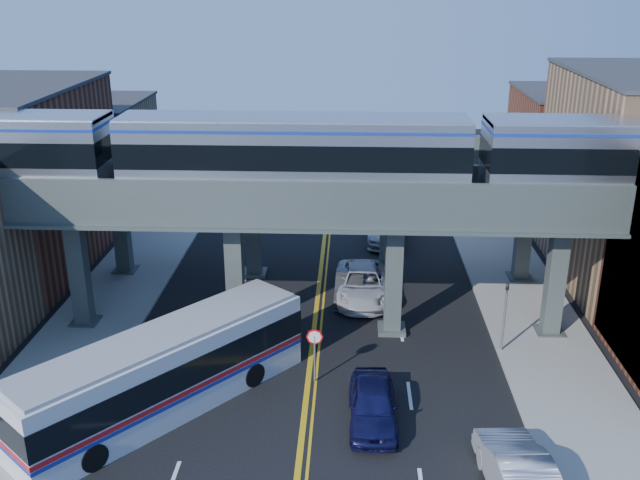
% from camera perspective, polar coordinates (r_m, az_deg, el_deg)
% --- Properties ---
extents(ground, '(120.00, 120.00, 0.00)m').
position_cam_1_polar(ground, '(30.30, -1.31, -14.18)').
color(ground, black).
rests_on(ground, ground).
extents(sidewalk_west, '(5.00, 70.00, 0.16)m').
position_cam_1_polar(sidewalk_west, '(41.06, -16.63, -5.14)').
color(sidewalk_west, gray).
rests_on(sidewalk_west, ground).
extents(sidewalk_east, '(5.00, 70.00, 0.16)m').
position_cam_1_polar(sidewalk_east, '(40.04, 16.43, -5.79)').
color(sidewalk_east, gray).
rests_on(sidewalk_east, ground).
extents(building_west_b, '(8.00, 14.00, 11.00)m').
position_cam_1_polar(building_west_b, '(47.11, -23.10, 4.39)').
color(building_west_b, brown).
rests_on(building_west_b, ground).
extents(building_west_c, '(8.00, 10.00, 8.00)m').
position_cam_1_polar(building_west_c, '(59.06, -17.70, 6.55)').
color(building_west_c, '#A27754').
rests_on(building_west_c, ground).
extents(building_east_b, '(8.00, 14.00, 12.00)m').
position_cam_1_polar(building_east_b, '(45.55, 24.08, 4.39)').
color(building_east_b, '#A27754').
rests_on(building_east_b, ground).
extents(building_east_c, '(8.00, 10.00, 9.00)m').
position_cam_1_polar(building_east_c, '(57.81, 19.45, 6.58)').
color(building_east_c, brown).
rests_on(building_east_c, ground).
extents(elevated_viaduct_near, '(52.00, 3.60, 7.40)m').
position_cam_1_polar(elevated_viaduct_near, '(34.63, -0.51, 2.37)').
color(elevated_viaduct_near, '#434E4B').
rests_on(elevated_viaduct_near, ground).
extents(elevated_viaduct_far, '(52.00, 3.60, 7.40)m').
position_cam_1_polar(elevated_viaduct_far, '(41.33, 0.01, 5.38)').
color(elevated_viaduct_far, '#434E4B').
rests_on(elevated_viaduct_far, ground).
extents(transit_train, '(50.68, 3.18, 3.71)m').
position_cam_1_polar(transit_train, '(33.90, -2.13, 7.11)').
color(transit_train, black).
rests_on(transit_train, elevated_viaduct_near).
extents(stop_sign, '(0.76, 0.09, 2.63)m').
position_cam_1_polar(stop_sign, '(31.90, -0.43, -8.53)').
color(stop_sign, slate).
rests_on(stop_sign, ground).
extents(traffic_signal, '(0.15, 0.18, 4.10)m').
position_cam_1_polar(traffic_signal, '(35.07, 14.58, -5.43)').
color(traffic_signal, slate).
rests_on(traffic_signal, ground).
extents(transit_bus, '(10.79, 11.94, 3.40)m').
position_cam_1_polar(transit_bus, '(30.73, -12.33, -10.30)').
color(transit_bus, silver).
rests_on(transit_bus, ground).
extents(car_lane_a, '(1.99, 4.86, 1.65)m').
position_cam_1_polar(car_lane_a, '(29.81, 4.24, -12.96)').
color(car_lane_a, '#10103B').
rests_on(car_lane_a, ground).
extents(car_lane_b, '(1.69, 4.53, 1.48)m').
position_cam_1_polar(car_lane_b, '(40.26, 2.37, -3.73)').
color(car_lane_b, '#323235').
rests_on(car_lane_b, ground).
extents(car_lane_c, '(2.90, 6.19, 1.71)m').
position_cam_1_polar(car_lane_c, '(40.32, 3.40, -3.53)').
color(car_lane_c, silver).
rests_on(car_lane_c, ground).
extents(car_lane_d, '(3.02, 6.31, 1.77)m').
position_cam_1_polar(car_lane_d, '(49.27, 5.43, 1.00)').
color(car_lane_d, silver).
rests_on(car_lane_d, ground).
extents(car_parked_curb, '(2.46, 5.77, 1.85)m').
position_cam_1_polar(car_parked_curb, '(26.93, 15.65, -17.66)').
color(car_parked_curb, '#B1B1B6').
rests_on(car_parked_curb, ground).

